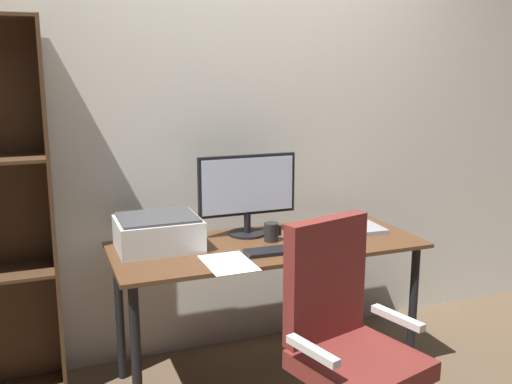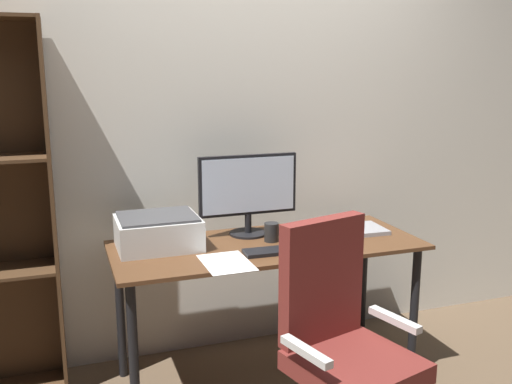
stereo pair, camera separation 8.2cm
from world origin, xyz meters
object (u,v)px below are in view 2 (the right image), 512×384
at_px(office_chair, 342,357).
at_px(printer, 158,231).
at_px(laptop, 354,230).
at_px(desk, 267,260).
at_px(keyboard, 274,251).
at_px(coffee_mug, 272,232).
at_px(monitor, 248,189).
at_px(mouse, 317,244).

bearing_deg(office_chair, printer, 110.31).
bearing_deg(laptop, desk, -173.53).
bearing_deg(desk, printer, 167.20).
relative_size(keyboard, coffee_mug, 3.02).
relative_size(monitor, mouse, 5.53).
bearing_deg(laptop, printer, 177.97).
relative_size(monitor, coffee_mug, 5.52).
height_order(monitor, laptop, monitor).
relative_size(desk, mouse, 16.24).
xyz_separation_m(printer, office_chair, (0.59, -0.83, -0.36)).
bearing_deg(desk, monitor, 102.80).
relative_size(coffee_mug, printer, 0.24).
height_order(monitor, coffee_mug, monitor).
height_order(coffee_mug, office_chair, office_chair).
relative_size(keyboard, printer, 0.72).
distance_m(printer, office_chair, 1.08).
bearing_deg(mouse, printer, 167.44).
xyz_separation_m(mouse, coffee_mug, (-0.18, 0.16, 0.03)).
relative_size(desk, coffee_mug, 16.23).
relative_size(keyboard, mouse, 3.02).
bearing_deg(desk, coffee_mug, 35.53).
xyz_separation_m(mouse, laptop, (0.30, 0.17, -0.01)).
xyz_separation_m(monitor, laptop, (0.56, -0.14, -0.23)).
bearing_deg(desk, laptop, 3.77).
xyz_separation_m(monitor, coffee_mug, (0.07, -0.15, -0.20)).
height_order(desk, mouse, mouse).
height_order(monitor, mouse, monitor).
bearing_deg(mouse, desk, 153.58).
bearing_deg(monitor, mouse, -51.33).
height_order(desk, coffee_mug, coffee_mug).
bearing_deg(coffee_mug, office_chair, -87.63).
xyz_separation_m(coffee_mug, printer, (-0.56, 0.10, 0.03)).
xyz_separation_m(desk, keyboard, (-0.02, -0.16, 0.10)).
xyz_separation_m(coffee_mug, office_chair, (0.03, -0.73, -0.33)).
bearing_deg(coffee_mug, laptop, 1.21).
height_order(mouse, printer, printer).
relative_size(desk, printer, 3.90).
xyz_separation_m(keyboard, laptop, (0.54, 0.19, 0.00)).
bearing_deg(keyboard, printer, 153.38).
bearing_deg(keyboard, desk, 83.25).
height_order(monitor, office_chair, monitor).
xyz_separation_m(mouse, office_chair, (-0.15, -0.57, -0.30)).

